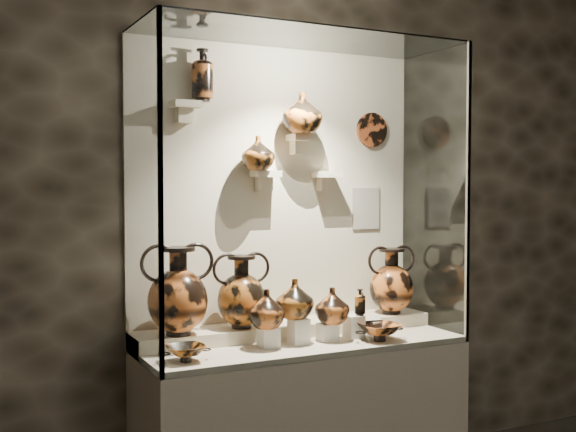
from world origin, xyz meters
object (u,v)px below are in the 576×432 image
Objects in this scene: jug_c at (332,306)px; kylix_left at (186,352)px; amphora_left at (178,291)px; ovoid_vase_b at (302,113)px; jug_a at (266,309)px; lekythos_tall at (202,72)px; jug_b at (295,299)px; ovoid_vase_a at (258,153)px; amphora_mid at (241,291)px; lekythos_small at (360,300)px; amphora_right at (391,281)px; kylix_right at (379,330)px.

jug_c is 0.82× the size of kylix_left.
amphora_left is at bearing 65.96° from kylix_left.
ovoid_vase_b is at bearing 30.32° from amphora_left.
jug_a reaches higher than jug_c.
ovoid_vase_b reaches higher than kylix_left.
amphora_left is at bearing 147.80° from jug_c.
kylix_left is 1.41m from lekythos_tall.
amphora_left is 1.95× the size of ovoid_vase_b.
jug_b is (0.57, -0.15, -0.06)m from amphora_left.
ovoid_vase_a is at bearing 5.16° from lekythos_tall.
amphora_mid is at bearing -17.24° from lekythos_tall.
jug_b reaches higher than jug_c.
jug_a is 0.96× the size of jug_b.
lekythos_small is 0.69× the size of kylix_left.
jug_a is at bearing 160.85° from jug_c.
kylix_left is at bearing -151.63° from ovoid_vase_b.
lekythos_small reaches higher than kylix_left.
lekythos_tall reaches higher than amphora_right.
amphora_mid is 1.64× the size of kylix_left.
jug_c is at bearing -7.42° from kylix_left.
ovoid_vase_b is at bearing 1.51° from amphora_mid.
amphora_right is 0.47m from kylix_right.
ovoid_vase_b is (-0.22, 0.25, 1.00)m from lekythos_small.
jug_b is at bearing -55.91° from ovoid_vase_a.
kylix_left is 0.76× the size of lekythos_tall.
amphora_left reaches higher than amphora_mid.
amphora_right is at bearing 37.95° from kylix_right.
amphora_left is at bearing 165.45° from jug_b.
kylix_right is at bearing -45.44° from jug_c.
lekythos_small is at bearing -151.70° from amphora_right.
amphora_right is 2.01× the size of jug_c.
jug_b is 0.88× the size of kylix_left.
ovoid_vase_b reaches higher than kylix_right.
lekythos_small is 0.52× the size of lekythos_tall.
jug_c is 0.28m from kylix_right.
amphora_mid is 1.39× the size of kylix_right.
jug_b is 0.21m from jug_c.
ovoid_vase_a is (0.47, 0.09, 0.69)m from amphora_left.
jug_a is at bearing -42.46° from lekythos_tall.
jug_a is 0.55m from lekythos_small.
ovoid_vase_a reaches higher than kylix_left.
kylix_right is at bearing 8.79° from amphora_left.
jug_a is at bearing 160.47° from kylix_right.
jug_b is 1.25m from lekythos_tall.
lekythos_small is (0.59, -0.20, -0.06)m from amphora_mid.
kylix_right is (0.22, -0.11, -0.13)m from jug_c.
amphora_mid is at bearing -140.53° from ovoid_vase_a.
ovoid_vase_b reaches higher than lekythos_small.
ovoid_vase_a is at bearing -179.08° from ovoid_vase_b.
lekythos_tall reaches higher than amphora_mid.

